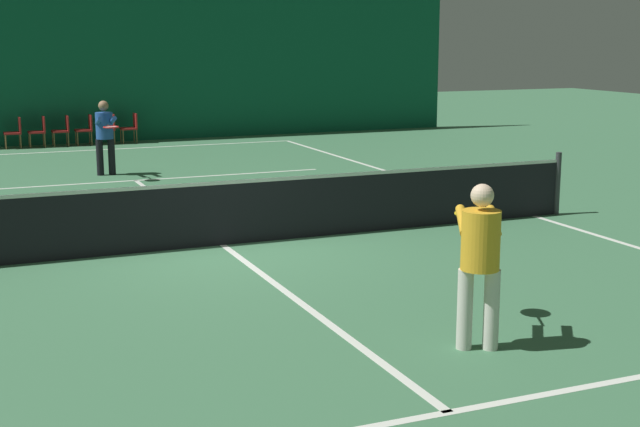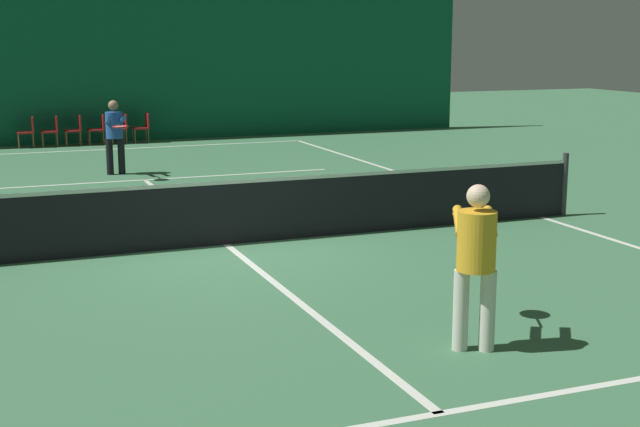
# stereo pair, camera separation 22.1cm
# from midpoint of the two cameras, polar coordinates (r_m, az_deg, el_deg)

# --- Properties ---
(ground_plane) EXTENTS (60.00, 60.00, 0.00)m
(ground_plane) POSITION_cam_midpoint_polar(r_m,az_deg,el_deg) (13.15, -6.72, -2.02)
(ground_plane) COLOR #3D704C
(backdrop_curtain) EXTENTS (23.00, 0.12, 4.81)m
(backdrop_curtain) POSITION_cam_midpoint_polar(r_m,az_deg,el_deg) (26.23, -15.32, 9.61)
(backdrop_curtain) COLOR #0F5138
(backdrop_curtain) RESTS_ON ground
(court_line_baseline_far) EXTENTS (11.00, 0.10, 0.00)m
(court_line_baseline_far) POSITION_cam_midpoint_polar(r_m,az_deg,el_deg) (24.64, -14.47, 3.96)
(court_line_baseline_far) COLOR silver
(court_line_baseline_far) RESTS_ON ground
(court_line_service_far) EXTENTS (8.25, 0.10, 0.00)m
(court_line_service_far) POSITION_cam_midpoint_polar(r_m,az_deg,el_deg) (19.27, -12.03, 2.08)
(court_line_service_far) COLOR silver
(court_line_service_far) RESTS_ON ground
(court_line_service_near) EXTENTS (8.25, 0.10, 0.00)m
(court_line_service_near) POSITION_cam_midpoint_polar(r_m,az_deg,el_deg) (7.50, 7.37, -12.51)
(court_line_service_near) COLOR silver
(court_line_service_near) RESTS_ON ground
(court_line_sideline_right) EXTENTS (0.10, 23.80, 0.00)m
(court_line_sideline_right) POSITION_cam_midpoint_polar(r_m,az_deg,el_deg) (15.54, 13.14, -0.16)
(court_line_sideline_right) COLOR silver
(court_line_sideline_right) RESTS_ON ground
(court_line_centre) EXTENTS (0.10, 12.80, 0.00)m
(court_line_centre) POSITION_cam_midpoint_polar(r_m,az_deg,el_deg) (13.15, -6.72, -2.01)
(court_line_centre) COLOR silver
(court_line_centre) RESTS_ON ground
(tennis_net) EXTENTS (12.00, 0.10, 1.07)m
(tennis_net) POSITION_cam_midpoint_polar(r_m,az_deg,el_deg) (13.04, -6.77, 0.16)
(tennis_net) COLOR black
(tennis_net) RESTS_ON ground
(player_near) EXTENTS (0.90, 1.36, 1.64)m
(player_near) POSITION_cam_midpoint_polar(r_m,az_deg,el_deg) (8.73, 9.47, -2.51)
(player_near) COLOR beige
(player_near) RESTS_ON ground
(player_far) EXTENTS (0.41, 1.34, 1.63)m
(player_far) POSITION_cam_midpoint_polar(r_m,az_deg,el_deg) (20.03, -13.91, 5.08)
(player_far) COLOR black
(player_far) RESTS_ON ground
(courtside_chair_0) EXTENTS (0.44, 0.44, 0.84)m
(courtside_chair_0) POSITION_cam_midpoint_polar(r_m,az_deg,el_deg) (25.62, -19.16, 5.05)
(courtside_chair_0) COLOR brown
(courtside_chair_0) RESTS_ON ground
(courtside_chair_1) EXTENTS (0.44, 0.44, 0.84)m
(courtside_chair_1) POSITION_cam_midpoint_polar(r_m,az_deg,el_deg) (25.66, -17.76, 5.14)
(courtside_chair_1) COLOR brown
(courtside_chair_1) RESTS_ON ground
(courtside_chair_2) EXTENTS (0.44, 0.44, 0.84)m
(courtside_chair_2) POSITION_cam_midpoint_polar(r_m,az_deg,el_deg) (25.72, -16.37, 5.24)
(courtside_chair_2) COLOR brown
(courtside_chair_2) RESTS_ON ground
(courtside_chair_3) EXTENTS (0.44, 0.44, 0.84)m
(courtside_chair_3) POSITION_cam_midpoint_polar(r_m,az_deg,el_deg) (25.80, -14.98, 5.33)
(courtside_chair_3) COLOR brown
(courtside_chair_3) RESTS_ON ground
(courtside_chair_4) EXTENTS (0.44, 0.44, 0.84)m
(courtside_chair_4) POSITION_cam_midpoint_polar(r_m,az_deg,el_deg) (25.89, -13.61, 5.42)
(courtside_chair_4) COLOR brown
(courtside_chair_4) RESTS_ON ground
(courtside_chair_5) EXTENTS (0.44, 0.44, 0.84)m
(courtside_chair_5) POSITION_cam_midpoint_polar(r_m,az_deg,el_deg) (26.00, -12.24, 5.50)
(courtside_chair_5) COLOR brown
(courtside_chair_5) RESTS_ON ground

